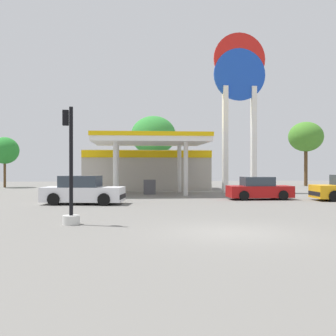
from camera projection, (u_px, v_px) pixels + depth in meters
ground_plane at (231, 233)px, 13.06m from camera, size 90.00×90.00×0.00m
gas_station at (147, 166)px, 36.48m from camera, size 11.14×13.01×4.51m
station_pole_sign at (239, 90)px, 32.94m from camera, size 4.24×0.56×12.98m
car_0 at (83, 191)px, 22.87m from camera, size 4.73×2.59×1.61m
car_1 at (259, 189)px, 26.11m from camera, size 4.07×1.87×1.46m
traffic_signal_0 at (70, 187)px, 14.87m from camera, size 0.64×0.67×4.31m
tree_0 at (5, 151)px, 40.75m from camera, size 2.81×2.81×5.06m
tree_1 at (153, 136)px, 42.59m from camera, size 4.72×4.72×7.40m
tree_2 at (306, 137)px, 43.83m from camera, size 3.71×3.71×6.93m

